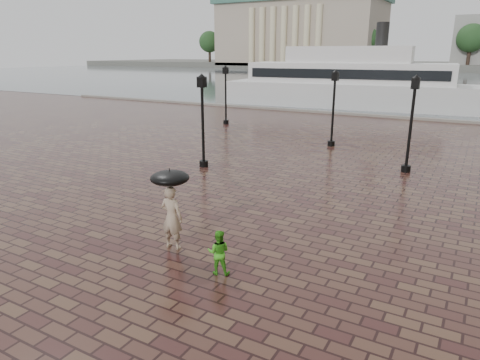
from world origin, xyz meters
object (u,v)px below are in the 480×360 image
object	(u,v)px
street_lamps	(338,109)
ferry_near	(348,82)
adult_pedestrian	(172,218)
child_pedestrian	(219,252)

from	to	relation	value
street_lamps	ferry_near	size ratio (longest dim) A/B	0.83
street_lamps	adult_pedestrian	size ratio (longest dim) A/B	11.36
adult_pedestrian	child_pedestrian	size ratio (longest dim) A/B	1.58
adult_pedestrian	child_pedestrian	distance (m)	2.11
street_lamps	ferry_near	xyz separation A→B (m)	(-5.27, 20.46, 0.18)
child_pedestrian	adult_pedestrian	bearing A→B (deg)	-39.82
street_lamps	adult_pedestrian	xyz separation A→B (m)	(0.08, -15.79, -1.38)
child_pedestrian	ferry_near	distance (m)	37.65
child_pedestrian	ferry_near	world-z (taller)	ferry_near
ferry_near	adult_pedestrian	bearing A→B (deg)	-86.53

